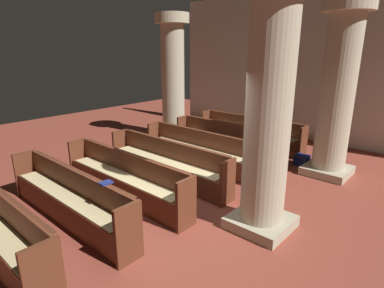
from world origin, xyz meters
name	(u,v)px	position (x,y,z in m)	size (l,w,h in m)	color
ground_plane	(175,207)	(0.00, 0.00, 0.00)	(19.20, 19.20, 0.00)	brown
back_wall	(315,68)	(0.00, 6.08, 2.25)	(10.00, 0.16, 4.50)	beige
pew_row_0	(250,131)	(-0.99, 4.16, 0.47)	(3.33, 0.47, 0.87)	brown
pew_row_1	(227,139)	(-0.99, 3.02, 0.47)	(3.33, 0.46, 0.87)	brown
pew_row_2	(200,149)	(-0.99, 1.89, 0.47)	(3.33, 0.46, 0.87)	brown
pew_row_3	(167,161)	(-0.99, 0.75, 0.47)	(3.33, 0.46, 0.87)	brown
pew_row_4	(124,176)	(-0.99, -0.39, 0.47)	(3.33, 0.46, 0.87)	brown
pew_row_5	(69,195)	(-0.99, -1.52, 0.47)	(3.33, 0.47, 0.87)	brown
pillar_aisle_side	(338,88)	(1.53, 3.50, 1.99)	(1.05, 1.05, 3.83)	tan
pillar_far_side	(173,76)	(-3.45, 3.46, 1.99)	(1.05, 1.05, 3.83)	tan
pillar_aisle_rear	(269,108)	(1.53, 0.44, 1.99)	(1.00, 1.00, 3.83)	tan
lectern	(279,126)	(-0.66, 5.35, 0.45)	(0.48, 0.45, 1.08)	brown
hymn_book	(106,183)	(-0.14, -1.33, 0.89)	(0.14, 0.19, 0.03)	navy
kneeler_box_navy	(302,160)	(0.84, 3.69, 0.13)	(0.32, 0.31, 0.25)	navy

